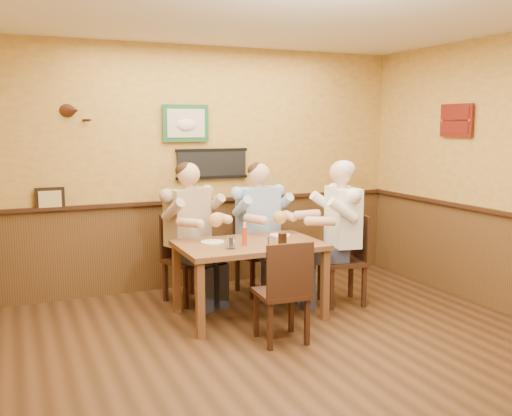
{
  "coord_description": "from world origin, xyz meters",
  "views": [
    {
      "loc": [
        -2.07,
        -3.88,
        1.91
      ],
      "look_at": [
        0.11,
        1.16,
        1.1
      ],
      "focal_mm": 40.0,
      "sensor_mm": 36.0,
      "label": 1
    }
  ],
  "objects_px": {
    "chair_back_left": "(188,258)",
    "water_glass_mid": "(271,243)",
    "dining_table": "(249,252)",
    "hot_sauce_bottle": "(245,235)",
    "salt_shaker": "(230,241)",
    "pepper_shaker": "(230,242)",
    "chair_right_end": "(342,259)",
    "chair_back_right": "(258,253)",
    "diner_white_elder": "(342,240)",
    "water_glass_left": "(231,242)",
    "cola_tumbler": "(282,239)",
    "diner_tan_shirt": "(188,240)",
    "diner_blue_polo": "(258,235)",
    "chair_near_side": "(281,291)"
  },
  "relations": [
    {
      "from": "chair_back_right",
      "to": "dining_table",
      "type": "bearing_deg",
      "value": -126.66
    },
    {
      "from": "chair_near_side",
      "to": "pepper_shaker",
      "type": "xyz_separation_m",
      "value": [
        -0.23,
        0.64,
        0.33
      ]
    },
    {
      "from": "chair_back_left",
      "to": "diner_white_elder",
      "type": "bearing_deg",
      "value": -47.24
    },
    {
      "from": "cola_tumbler",
      "to": "salt_shaker",
      "type": "xyz_separation_m",
      "value": [
        -0.49,
        0.16,
        -0.01
      ]
    },
    {
      "from": "diner_white_elder",
      "to": "water_glass_left",
      "type": "bearing_deg",
      "value": -72.39
    },
    {
      "from": "chair_back_left",
      "to": "pepper_shaker",
      "type": "bearing_deg",
      "value": -98.15
    },
    {
      "from": "diner_white_elder",
      "to": "water_glass_left",
      "type": "xyz_separation_m",
      "value": [
        -1.33,
        -0.17,
        0.12
      ]
    },
    {
      "from": "chair_near_side",
      "to": "diner_tan_shirt",
      "type": "bearing_deg",
      "value": -70.27
    },
    {
      "from": "chair_right_end",
      "to": "chair_back_right",
      "type": "bearing_deg",
      "value": -126.33
    },
    {
      "from": "diner_white_elder",
      "to": "pepper_shaker",
      "type": "bearing_deg",
      "value": -76.43
    },
    {
      "from": "chair_back_left",
      "to": "water_glass_mid",
      "type": "xyz_separation_m",
      "value": [
        0.5,
        -1.03,
        0.33
      ]
    },
    {
      "from": "chair_back_right",
      "to": "diner_tan_shirt",
      "type": "xyz_separation_m",
      "value": [
        -0.82,
        0.01,
        0.21
      ]
    },
    {
      "from": "diner_white_elder",
      "to": "cola_tumbler",
      "type": "relative_size",
      "value": 12.14
    },
    {
      "from": "diner_white_elder",
      "to": "dining_table",
      "type": "bearing_deg",
      "value": -80.36
    },
    {
      "from": "hot_sauce_bottle",
      "to": "pepper_shaker",
      "type": "height_order",
      "value": "hot_sauce_bottle"
    },
    {
      "from": "chair_back_right",
      "to": "chair_near_side",
      "type": "bearing_deg",
      "value": -112.49
    },
    {
      "from": "chair_near_side",
      "to": "salt_shaker",
      "type": "relative_size",
      "value": 10.15
    },
    {
      "from": "salt_shaker",
      "to": "pepper_shaker",
      "type": "relative_size",
      "value": 1.0
    },
    {
      "from": "chair_back_right",
      "to": "diner_tan_shirt",
      "type": "height_order",
      "value": "diner_tan_shirt"
    },
    {
      "from": "diner_white_elder",
      "to": "pepper_shaker",
      "type": "relative_size",
      "value": 15.24
    },
    {
      "from": "cola_tumbler",
      "to": "hot_sauce_bottle",
      "type": "height_order",
      "value": "hot_sauce_bottle"
    },
    {
      "from": "chair_right_end",
      "to": "cola_tumbler",
      "type": "relative_size",
      "value": 8.5
    },
    {
      "from": "diner_tan_shirt",
      "to": "hot_sauce_bottle",
      "type": "relative_size",
      "value": 6.71
    },
    {
      "from": "chair_back_right",
      "to": "salt_shaker",
      "type": "relative_size",
      "value": 10.31
    },
    {
      "from": "water_glass_left",
      "to": "dining_table",
      "type": "bearing_deg",
      "value": 34.59
    },
    {
      "from": "dining_table",
      "to": "hot_sauce_bottle",
      "type": "height_order",
      "value": "hot_sauce_bottle"
    },
    {
      "from": "water_glass_mid",
      "to": "chair_back_right",
      "type": "bearing_deg",
      "value": 72.91
    },
    {
      "from": "chair_back_left",
      "to": "chair_right_end",
      "type": "relative_size",
      "value": 0.99
    },
    {
      "from": "diner_blue_polo",
      "to": "salt_shaker",
      "type": "bearing_deg",
      "value": -136.83
    },
    {
      "from": "chair_right_end",
      "to": "diner_white_elder",
      "type": "bearing_deg",
      "value": 180.0
    },
    {
      "from": "chair_back_right",
      "to": "pepper_shaker",
      "type": "xyz_separation_m",
      "value": [
        -0.63,
        -0.78,
        0.33
      ]
    },
    {
      "from": "water_glass_left",
      "to": "salt_shaker",
      "type": "bearing_deg",
      "value": 74.04
    },
    {
      "from": "chair_near_side",
      "to": "diner_white_elder",
      "type": "height_order",
      "value": "diner_white_elder"
    },
    {
      "from": "chair_near_side",
      "to": "salt_shaker",
      "type": "xyz_separation_m",
      "value": [
        -0.23,
        0.68,
        0.34
      ]
    },
    {
      "from": "dining_table",
      "to": "chair_back_left",
      "type": "distance_m",
      "value": 0.84
    },
    {
      "from": "water_glass_left",
      "to": "chair_near_side",
      "type": "bearing_deg",
      "value": -64.13
    },
    {
      "from": "diner_white_elder",
      "to": "diner_blue_polo",
      "type": "bearing_deg",
      "value": -126.33
    },
    {
      "from": "water_glass_left",
      "to": "water_glass_mid",
      "type": "height_order",
      "value": "water_glass_left"
    },
    {
      "from": "chair_back_right",
      "to": "water_glass_left",
      "type": "xyz_separation_m",
      "value": [
        -0.66,
        -0.88,
        0.34
      ]
    },
    {
      "from": "salt_shaker",
      "to": "chair_back_right",
      "type": "bearing_deg",
      "value": 49.98
    },
    {
      "from": "dining_table",
      "to": "pepper_shaker",
      "type": "height_order",
      "value": "pepper_shaker"
    },
    {
      "from": "cola_tumbler",
      "to": "hot_sauce_bottle",
      "type": "distance_m",
      "value": 0.37
    },
    {
      "from": "dining_table",
      "to": "salt_shaker",
      "type": "bearing_deg",
      "value": -167.42
    },
    {
      "from": "dining_table",
      "to": "water_glass_mid",
      "type": "bearing_deg",
      "value": -75.66
    },
    {
      "from": "chair_back_right",
      "to": "water_glass_left",
      "type": "bearing_deg",
      "value": -133.91
    },
    {
      "from": "diner_blue_polo",
      "to": "chair_right_end",
      "type": "bearing_deg",
      "value": -53.5
    },
    {
      "from": "diner_blue_polo",
      "to": "dining_table",
      "type": "bearing_deg",
      "value": -126.66
    },
    {
      "from": "dining_table",
      "to": "diner_tan_shirt",
      "type": "xyz_separation_m",
      "value": [
        -0.42,
        0.71,
        0.02
      ]
    },
    {
      "from": "chair_back_left",
      "to": "salt_shaker",
      "type": "bearing_deg",
      "value": -97.12
    },
    {
      "from": "chair_back_left",
      "to": "diner_tan_shirt",
      "type": "bearing_deg",
      "value": 68.56
    }
  ]
}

